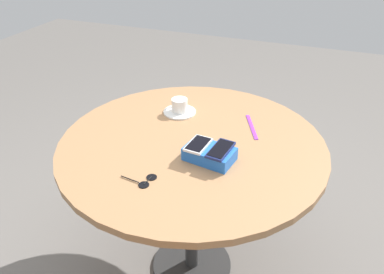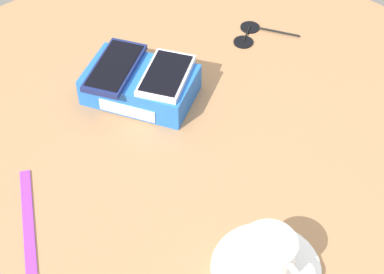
% 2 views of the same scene
% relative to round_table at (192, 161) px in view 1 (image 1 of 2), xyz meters
% --- Properties ---
extents(ground_plane, '(8.00, 8.00, 0.00)m').
position_rel_round_table_xyz_m(ground_plane, '(0.00, 0.00, -0.68)').
color(ground_plane, slate).
extents(round_table, '(1.13, 1.13, 0.79)m').
position_rel_round_table_xyz_m(round_table, '(0.00, 0.00, 0.00)').
color(round_table, '#2D2D2D').
rests_on(round_table, ground_plane).
extents(phone_box, '(0.21, 0.15, 0.05)m').
position_rel_round_table_xyz_m(phone_box, '(-0.11, 0.10, 0.13)').
color(phone_box, blue).
rests_on(phone_box, round_table).
extents(phone_navy, '(0.08, 0.15, 0.01)m').
position_rel_round_table_xyz_m(phone_navy, '(-0.16, 0.10, 0.16)').
color(phone_navy, navy).
rests_on(phone_navy, phone_box).
extents(phone_white, '(0.08, 0.13, 0.01)m').
position_rel_round_table_xyz_m(phone_white, '(-0.06, 0.10, 0.16)').
color(phone_white, silver).
rests_on(phone_white, phone_box).
extents(saucer, '(0.16, 0.16, 0.01)m').
position_rel_round_table_xyz_m(saucer, '(0.15, -0.22, 0.11)').
color(saucer, white).
rests_on(saucer, round_table).
extents(coffee_cup, '(0.09, 0.08, 0.06)m').
position_rel_round_table_xyz_m(coffee_cup, '(0.15, -0.22, 0.14)').
color(coffee_cup, white).
rests_on(coffee_cup, saucer).
extents(lanyard_strap, '(0.10, 0.21, 0.00)m').
position_rel_round_table_xyz_m(lanyard_strap, '(-0.21, -0.21, 0.10)').
color(lanyard_strap, purple).
rests_on(lanyard_strap, round_table).
extents(sunglasses, '(0.13, 0.09, 0.01)m').
position_rel_round_table_xyz_m(sunglasses, '(0.06, 0.32, 0.10)').
color(sunglasses, black).
rests_on(sunglasses, round_table).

